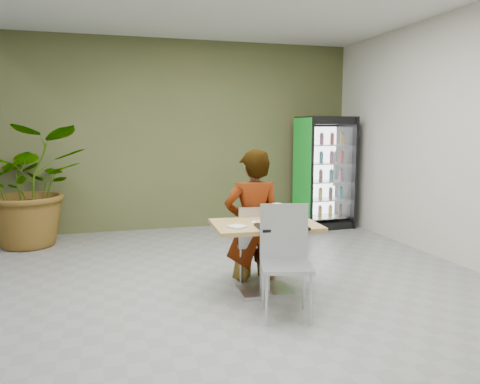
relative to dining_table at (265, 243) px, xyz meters
name	(u,v)px	position (x,y,z in m)	size (l,w,h in m)	color
ground	(237,295)	(-0.30, 0.01, -0.54)	(7.00, 7.00, 0.00)	gray
room_envelope	(237,141)	(-0.30, 0.01, 1.06)	(6.00, 7.00, 3.20)	beige
dining_table	(265,243)	(0.00, 0.00, 0.00)	(1.11, 0.81, 0.75)	#A78647
chair_far	(253,237)	(0.01, 0.44, -0.03)	(0.41, 0.41, 0.86)	#B4B6B9
chair_near	(285,251)	(0.01, -0.55, 0.06)	(0.55, 0.56, 1.02)	#B4B6B9
seated_woman	(253,228)	(0.02, 0.48, 0.06)	(0.66, 0.43, 1.79)	black
pizza_plate	(262,222)	(-0.03, 0.01, 0.23)	(0.31, 0.24, 0.03)	silver
soda_cup	(277,213)	(0.16, 0.06, 0.30)	(0.11, 0.11, 0.19)	silver
napkin_stack	(237,227)	(-0.34, -0.14, 0.22)	(0.15, 0.15, 0.02)	silver
cafeteria_tray	(282,227)	(0.08, -0.27, 0.23)	(0.48, 0.35, 0.03)	black
beverage_fridge	(325,172)	(2.09, 2.91, 0.42)	(0.92, 0.73, 1.92)	black
potted_plant	(31,186)	(-2.64, 2.86, 0.35)	(1.60, 1.38, 1.78)	#325B24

